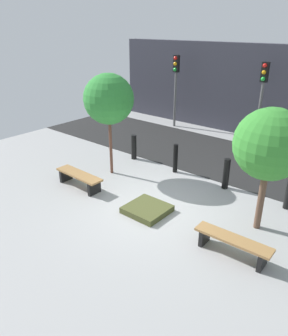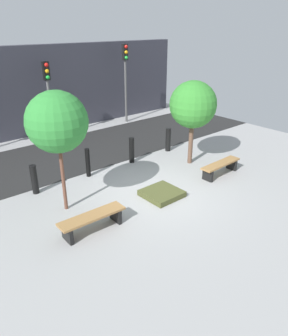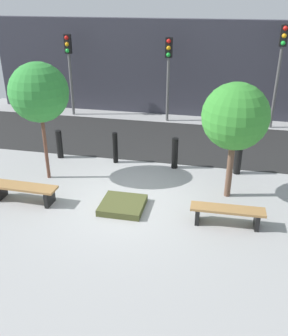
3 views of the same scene
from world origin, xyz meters
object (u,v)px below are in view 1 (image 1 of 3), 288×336
planter_bed (147,209)px  bollard_far_left (134,147)px  bench_left (79,177)px  bollard_left (175,158)px  tree_behind_left_bench (109,99)px  bollard_center (226,174)px  tree_behind_right_bench (270,145)px  traffic_light_mid_west (262,89)px  bench_right (233,243)px  traffic_light_west (176,78)px

planter_bed → bollard_far_left: 3.99m
bench_left → bollard_left: 3.36m
tree_behind_left_bench → bollard_center: (3.59, 1.48, -2.08)m
bollard_center → tree_behind_right_bench: bearing=-41.7°
bollard_left → traffic_light_mid_west: 5.10m
bench_left → bollard_center: size_ratio=1.82×
bench_right → bollard_center: (-1.66, 2.91, 0.17)m
bollard_far_left → bollard_center: bearing=0.0°
traffic_light_west → bollard_left: bearing=-54.5°
planter_bed → bollard_left: (-0.96, 2.71, 0.42)m
bench_right → planter_bed: bench_right is taller
bollard_far_left → traffic_light_west: size_ratio=0.27×
traffic_light_west → bench_left: bearing=-77.6°
bench_right → tree_behind_right_bench: (0.00, 1.44, 1.91)m
bench_left → tree_behind_right_bench: 5.76m
planter_bed → bollard_center: size_ratio=1.12×
planter_bed → bollard_center: bearing=70.4°
bench_right → planter_bed: 2.64m
planter_bed → tree_behind_left_bench: bearing=154.8°
bench_left → tree_behind_left_bench: bearing=91.3°
bollard_far_left → planter_bed: bearing=-43.1°
planter_bed → tree_behind_right_bench: tree_behind_right_bench is taller
planter_bed → tree_behind_right_bench: bearing=25.2°
tree_behind_left_bench → traffic_light_west: (-1.66, 6.12, -0.19)m
bench_right → traffic_light_mid_west: bearing=107.8°
bench_left → tree_behind_left_bench: (0.00, 1.44, 2.24)m
bench_right → tree_behind_left_bench: (-5.25, 1.44, 2.25)m
bollard_far_left → traffic_light_mid_west: (2.89, 4.64, 1.90)m
bollard_far_left → bollard_left: (1.93, 0.00, 0.04)m
bench_right → tree_behind_left_bench: bearing=163.4°
bench_left → tree_behind_right_bench: (5.25, 1.44, 1.91)m
bollard_far_left → bollard_center: size_ratio=0.96×
planter_bed → traffic_light_west: size_ratio=0.32×
bench_left → traffic_light_mid_west: 8.25m
bench_left → bench_right: bearing=1.3°
traffic_light_mid_west → bollard_center: bearing=-78.3°
bollard_far_left → traffic_light_west: bearing=106.6°
traffic_light_west → planter_bed: bearing=-59.8°
planter_bed → bollard_left: 2.91m
tree_behind_right_bench → traffic_light_west: 9.23m
bollard_far_left → traffic_light_mid_west: size_ratio=0.28×
tree_behind_left_bench → bollard_left: bearing=41.7°
bollard_left → traffic_light_west: bearing=125.5°
bollard_left → bench_right: bearing=-39.1°
tree_behind_left_bench → traffic_light_mid_west: traffic_light_mid_west is taller
traffic_light_west → traffic_light_mid_west: size_ratio=1.01×
planter_bed → bollard_left: bearing=109.6°
bench_right → bollard_center: 3.36m
bench_left → bench_right: size_ratio=1.02×
bench_left → traffic_light_mid_west: (2.62, 7.56, 2.03)m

